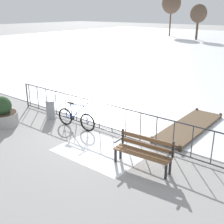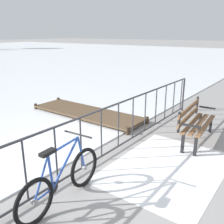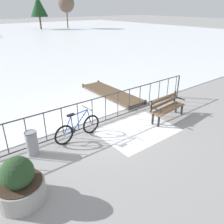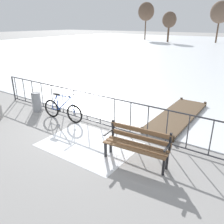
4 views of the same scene
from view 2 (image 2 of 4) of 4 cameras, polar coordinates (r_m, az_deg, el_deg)
name	(u,v)px [view 2 (image 2 of 4)]	position (r m, az deg, el deg)	size (l,w,h in m)	color
ground_plane	(92,166)	(5.00, -4.45, -11.90)	(160.00, 160.00, 0.00)	gray
snow_patch	(168,167)	(5.03, 12.45, -12.02)	(2.60, 1.90, 0.01)	white
railing_fence	(92,139)	(4.75, -4.61, -6.00)	(9.06, 0.06, 1.07)	#38383D
bicycle_near_railing	(62,181)	(3.92, -11.17, -14.88)	(1.71, 0.52, 0.97)	black
park_bench	(195,120)	(6.14, 18.12, -1.78)	(1.64, 0.62, 0.89)	brown
wooden_dock	(87,112)	(7.76, -5.71, -0.07)	(1.10, 3.72, 0.20)	brown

